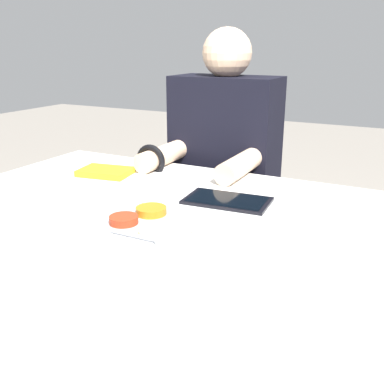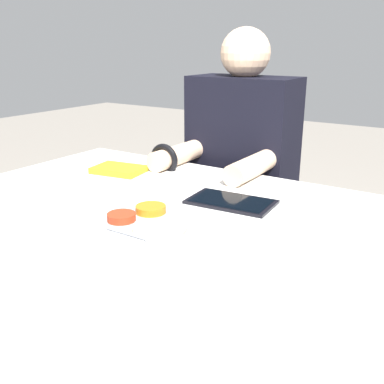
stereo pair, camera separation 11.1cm
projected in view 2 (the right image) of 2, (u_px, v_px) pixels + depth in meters
dining_table at (170, 326)px, 1.31m from camera, size 1.30×0.82×0.75m
thali_tray at (146, 224)px, 1.06m from camera, size 0.28×0.28×0.03m
red_notebook at (119, 170)px, 1.50m from camera, size 0.18×0.14×0.02m
tablet_device at (231, 202)px, 1.21m from camera, size 0.24×0.15×0.01m
person_diner at (239, 202)px, 1.75m from camera, size 0.40×0.46×1.22m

